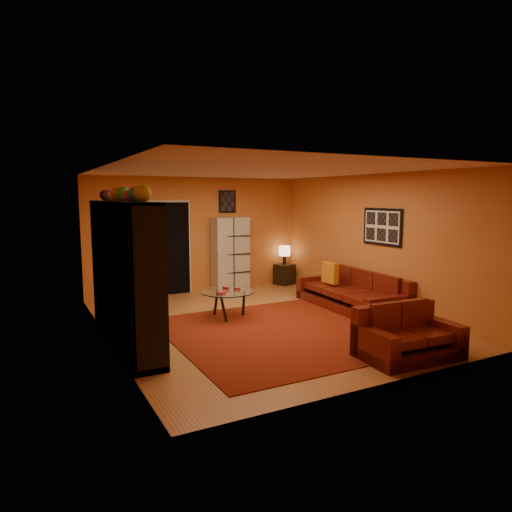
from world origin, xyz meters
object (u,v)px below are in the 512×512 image
sofa (354,293)px  bowl_chair (135,302)px  coffee_table (228,294)px  table_lamp (285,251)px  storage_cabinet (231,254)px  entertainment_unit (123,273)px  side_table (284,274)px  tv (126,277)px  loveseat (405,336)px

sofa → bowl_chair: bearing=167.0°
coffee_table → table_lamp: (2.55, 2.25, 0.38)m
sofa → coffee_table: 2.55m
storage_cabinet → bowl_chair: size_ratio=2.37×
entertainment_unit → table_lamp: size_ratio=6.55×
coffee_table → bowl_chair: 1.65m
entertainment_unit → storage_cabinet: entertainment_unit is taller
bowl_chair → side_table: (4.02, 1.52, -0.06)m
entertainment_unit → side_table: size_ratio=6.00×
tv → loveseat: size_ratio=0.64×
sofa → storage_cabinet: (-1.40, 2.74, 0.56)m
entertainment_unit → tv: entertainment_unit is taller
entertainment_unit → storage_cabinet: bearing=42.9°
tv → coffee_table: tv is taller
sofa → table_lamp: bearing=92.5°
tv → coffee_table: bearing=-76.2°
entertainment_unit → sofa: 4.48m
storage_cabinet → table_lamp: size_ratio=3.69×
storage_cabinet → side_table: (1.44, -0.05, -0.60)m
loveseat → bowl_chair: loveseat is taller
entertainment_unit → bowl_chair: size_ratio=4.21×
table_lamp → entertainment_unit: bearing=-148.3°
sofa → coffee_table: size_ratio=2.62×
loveseat → side_table: bearing=-10.1°
sofa → table_lamp: size_ratio=5.50×
entertainment_unit → sofa: entertainment_unit is taller
loveseat → bowl_chair: size_ratio=1.94×
coffee_table → side_table: (2.55, 2.25, -0.19)m
tv → side_table: 5.22m
loveseat → tv: bearing=55.3°
side_table → loveseat: bearing=-103.3°
tv → coffee_table: 1.99m
loveseat → sofa: bearing=-22.3°
sofa → loveseat: same height
tv → side_table: tv is taller
side_table → storage_cabinet: bearing=178.0°
bowl_chair → entertainment_unit: bearing=-109.5°
entertainment_unit → tv: bearing=43.8°
tv → loveseat: bearing=-127.8°
sofa → coffee_table: (-2.51, 0.44, 0.16)m
bowl_chair → table_lamp: bearing=20.7°
bowl_chair → table_lamp: size_ratio=1.56×
coffee_table → sofa: bearing=-10.0°
entertainment_unit → sofa: bearing=0.8°
side_table → bowl_chair: bearing=-159.3°
entertainment_unit → storage_cabinet: size_ratio=1.77×
loveseat → side_table: 5.31m
bowl_chair → side_table: bowl_chair is taller
sofa → entertainment_unit: bearing=-175.9°
loveseat → coffee_table: size_ratio=1.44×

